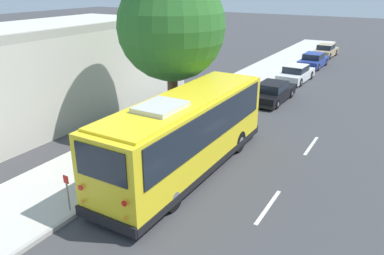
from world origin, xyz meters
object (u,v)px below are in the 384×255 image
object	(u,v)px
shuttle_bus	(186,131)
street_tree	(173,19)
parked_sedan_black	(272,92)
sign_post_near	(68,192)
parked_sedan_white	(296,74)
parked_sedan_blue	(313,61)
sign_post_far	(110,169)
parked_sedan_tan	(326,51)
fire_hydrant	(228,101)

from	to	relation	value
shuttle_bus	street_tree	distance (m)	6.03
parked_sedan_black	sign_post_near	xyz separation A→B (m)	(-15.66, 1.60, 0.24)
shuttle_bus	parked_sedan_white	distance (m)	17.04
parked_sedan_blue	sign_post_far	size ratio (longest dim) A/B	3.71
parked_sedan_tan	sign_post_near	xyz separation A→B (m)	(-33.36, 1.22, 0.22)
shuttle_bus	fire_hydrant	xyz separation A→B (m)	(7.92, 1.87, -1.23)
parked_sedan_blue	sign_post_near	world-z (taller)	sign_post_near
parked_sedan_tan	sign_post_far	bearing A→B (deg)	-179.36
parked_sedan_black	street_tree	bearing A→B (deg)	161.22
sign_post_far	fire_hydrant	xyz separation A→B (m)	(10.46, 0.08, -0.19)
parked_sedan_tan	sign_post_far	size ratio (longest dim) A/B	3.56
parked_sedan_black	parked_sedan_white	distance (m)	5.94
parked_sedan_black	street_tree	distance (m)	9.40
parked_sedan_blue	fire_hydrant	xyz separation A→B (m)	(-15.09, 1.42, -0.04)
parked_sedan_black	parked_sedan_tan	size ratio (longest dim) A/B	1.06
sign_post_near	fire_hydrant	distance (m)	12.52
shuttle_bus	parked_sedan_black	xyz separation A→B (m)	(11.06, 0.19, -1.20)
parked_sedan_black	parked_sedan_blue	bearing A→B (deg)	2.52
sign_post_near	parked_sedan_white	bearing A→B (deg)	-3.85
fire_hydrant	sign_post_near	bearing A→B (deg)	-179.62
parked_sedan_white	sign_post_near	world-z (taller)	sign_post_near
shuttle_bus	parked_sedan_black	size ratio (longest dim) A/B	2.16
shuttle_bus	sign_post_far	size ratio (longest dim) A/B	8.15
shuttle_bus	parked_sedan_white	world-z (taller)	shuttle_bus
shuttle_bus	sign_post_far	distance (m)	3.28
shuttle_bus	parked_sedan_black	distance (m)	11.13
parked_sedan_tan	street_tree	size ratio (longest dim) A/B	0.50
parked_sedan_tan	shuttle_bus	bearing A→B (deg)	-175.99
fire_hydrant	parked_sedan_blue	bearing A→B (deg)	-5.39
parked_sedan_black	fire_hydrant	distance (m)	3.56
parked_sedan_white	sign_post_far	distance (m)	19.60
parked_sedan_tan	sign_post_far	world-z (taller)	sign_post_far
parked_sedan_blue	sign_post_far	distance (m)	25.59
parked_sedan_blue	street_tree	xyz separation A→B (m)	(-19.40, 2.46, 5.04)
parked_sedan_white	shuttle_bus	bearing A→B (deg)	-176.30
parked_sedan_tan	fire_hydrant	size ratio (longest dim) A/B	5.26
parked_sedan_white	parked_sedan_tan	xyz separation A→B (m)	(11.76, 0.23, 0.01)
parked_sedan_black	fire_hydrant	world-z (taller)	parked_sedan_black
street_tree	sign_post_far	size ratio (longest dim) A/B	7.11
shuttle_bus	parked_sedan_white	bearing A→B (deg)	1.23
parked_sedan_black	parked_sedan_blue	distance (m)	11.96
parked_sedan_tan	sign_post_far	distance (m)	31.32
parked_sedan_black	sign_post_far	bearing A→B (deg)	174.57
parked_sedan_white	parked_sedan_tan	bearing A→B (deg)	3.69
parked_sedan_black	street_tree	xyz separation A→B (m)	(-7.44, 2.72, 5.06)
parked_sedan_white	street_tree	xyz separation A→B (m)	(-13.38, 2.57, 5.04)
street_tree	sign_post_far	bearing A→B (deg)	-169.72
shuttle_bus	parked_sedan_tan	xyz separation A→B (m)	(28.76, 0.57, -1.18)
parked_sedan_black	street_tree	world-z (taller)	street_tree
parked_sedan_tan	sign_post_far	xyz separation A→B (m)	(-31.30, 1.22, 0.15)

